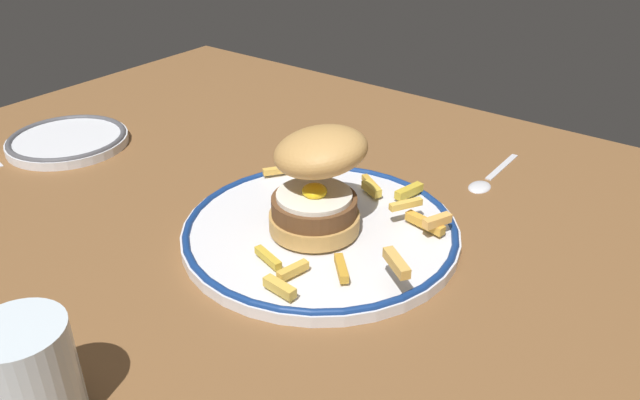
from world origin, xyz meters
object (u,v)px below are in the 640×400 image
object	(u,v)px
burger	(318,179)
side_plate	(68,140)
water_glass	(32,382)
dinner_plate	(320,231)
spoon	(485,180)

from	to	relation	value
burger	side_plate	distance (cm)	42.97
water_glass	side_plate	xyz separation A→B (cm)	(-41.29, 29.72, -2.84)
water_glass	burger	bearing A→B (deg)	87.89
dinner_plate	water_glass	bearing A→B (deg)	-92.57
spoon	dinner_plate	bearing A→B (deg)	-111.59
burger	water_glass	size ratio (longest dim) A/B	1.51
side_plate	spoon	bearing A→B (deg)	25.60
burger	water_glass	distance (cm)	32.12
water_glass	side_plate	world-z (taller)	water_glass
dinner_plate	side_plate	size ratio (longest dim) A/B	1.80
burger	water_glass	world-z (taller)	burger
dinner_plate	spoon	distance (cm)	24.17
side_plate	burger	bearing A→B (deg)	2.97
dinner_plate	burger	distance (cm)	6.20
dinner_plate	side_plate	distance (cm)	42.78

